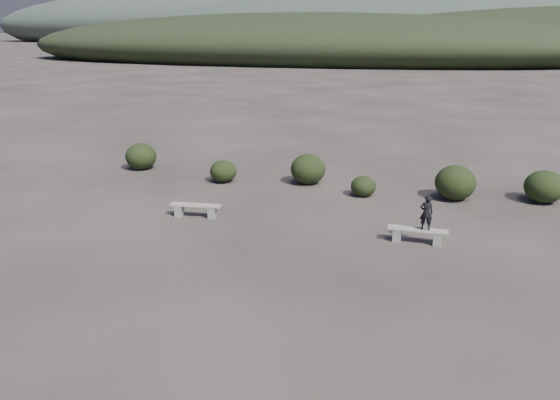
% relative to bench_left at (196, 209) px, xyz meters
% --- Properties ---
extents(ground, '(1200.00, 1200.00, 0.00)m').
position_rel_bench_left_xyz_m(ground, '(3.10, -4.28, -0.25)').
color(ground, '#2A2421').
rests_on(ground, ground).
extents(bench_left, '(1.71, 0.58, 0.42)m').
position_rel_bench_left_xyz_m(bench_left, '(0.00, 0.00, 0.00)').
color(bench_left, gray).
rests_on(bench_left, ground).
extents(bench_right, '(1.70, 0.38, 0.42)m').
position_rel_bench_left_xyz_m(bench_right, '(7.04, -0.15, 0.00)').
color(bench_right, gray).
rests_on(bench_right, ground).
extents(seated_person, '(0.41, 0.31, 1.01)m').
position_rel_bench_left_xyz_m(seated_person, '(7.24, -0.15, 0.67)').
color(seated_person, black).
rests_on(seated_person, bench_right).
extents(shrub_a, '(1.07, 1.07, 0.87)m').
position_rel_bench_left_xyz_m(shrub_a, '(-0.81, 4.18, 0.18)').
color(shrub_a, black).
rests_on(shrub_a, ground).
extents(shrub_b, '(1.38, 1.38, 1.18)m').
position_rel_bench_left_xyz_m(shrub_b, '(2.47, 4.96, 0.33)').
color(shrub_b, black).
rests_on(shrub_b, ground).
extents(shrub_c, '(0.93, 0.93, 0.74)m').
position_rel_bench_left_xyz_m(shrub_c, '(4.83, 3.96, 0.12)').
color(shrub_c, black).
rests_on(shrub_c, ground).
extents(shrub_d, '(1.43, 1.43, 1.25)m').
position_rel_bench_left_xyz_m(shrub_d, '(8.01, 4.51, 0.37)').
color(shrub_d, black).
rests_on(shrub_d, ground).
extents(shrub_e, '(1.37, 1.37, 1.14)m').
position_rel_bench_left_xyz_m(shrub_e, '(11.01, 5.11, 0.32)').
color(shrub_e, black).
rests_on(shrub_e, ground).
extents(shrub_f, '(1.33, 1.33, 1.13)m').
position_rel_bench_left_xyz_m(shrub_f, '(-5.06, 5.06, 0.31)').
color(shrub_f, black).
rests_on(shrub_f, ground).
extents(mountain_ridges, '(500.00, 400.00, 56.00)m').
position_rel_bench_left_xyz_m(mountain_ridges, '(-4.38, 334.79, 10.58)').
color(mountain_ridges, black).
rests_on(mountain_ridges, ground).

